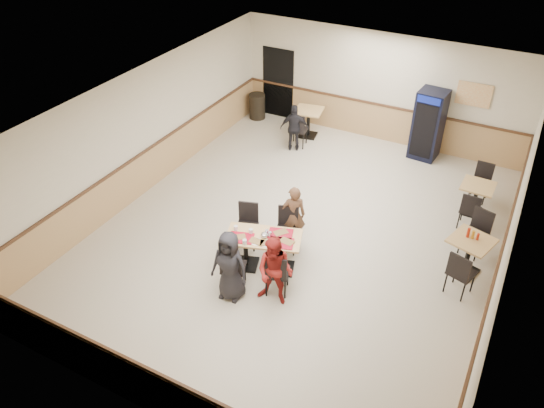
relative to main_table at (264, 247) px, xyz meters
The scene contains 20 objects.
ground 1.44m from the main_table, 84.24° to the left, with size 10.00×10.00×0.00m, color beige.
room_shell 4.33m from the main_table, 63.83° to the left, with size 10.00×10.00×10.00m.
main_table is the anchor object (origin of this frame).
main_chairs 0.06m from the main_table, 161.45° to the right, with size 1.76×2.02×0.98m.
diner_woman_left 1.02m from the main_table, 99.34° to the right, with size 0.71×0.46×1.45m, color black.
diner_woman_right 0.97m from the main_table, 49.07° to the right, with size 0.69×0.54×1.43m, color maroon.
diner_man_opposite 1.01m from the main_table, 80.66° to the left, with size 0.50×0.33×1.38m, color brown.
lone_diner 4.90m from the main_table, 108.94° to the left, with size 0.77×0.32×1.31m, color black.
tabletop_clutter 0.29m from the main_table, 67.60° to the right, with size 1.30×0.94×0.12m.
side_table_near 3.97m from the main_table, 25.98° to the left, with size 0.93×0.93×0.80m.
side_table_near_chair_south 3.73m from the main_table, 17.11° to the left, with size 0.47×0.47×1.01m, color black, non-canonical shape.
side_table_near_chair_north 4.29m from the main_table, 33.69° to the left, with size 0.47×0.47×1.01m, color black, non-canonical shape.
side_table_far 5.09m from the main_table, 49.37° to the left, with size 0.72×0.72×0.74m.
side_table_far_chair_south 4.65m from the main_table, 44.59° to the left, with size 0.44×0.44×0.94m, color black, non-canonical shape.
side_table_far_chair_north 5.55m from the main_table, 53.37° to the left, with size 0.44×0.44×0.94m, color black, non-canonical shape.
condiment_caddy 3.98m from the main_table, 26.83° to the left, with size 0.23×0.06×0.20m.
back_table 5.76m from the main_table, 106.00° to the left, with size 0.87×0.87×0.80m.
back_table_chair_lone 5.15m from the main_table, 107.97° to the left, with size 0.47×0.47×1.02m, color black, non-canonical shape.
pepsi_cooler 6.17m from the main_table, 74.58° to the left, with size 0.76×0.76×1.85m.
trash_bin 6.83m from the main_table, 120.34° to the left, with size 0.48×0.48×0.76m, color black.
Camera 1 is at (3.75, -8.32, 7.11)m, focal length 35.00 mm.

